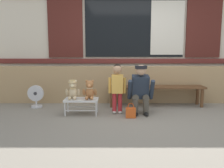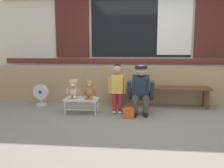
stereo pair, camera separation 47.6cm
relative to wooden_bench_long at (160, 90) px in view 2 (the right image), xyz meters
The scene contains 11 objects.
ground_plane 1.20m from the wooden_bench_long, 111.44° to the right, with size 60.00×60.00×0.00m, color gray.
brick_low_wall 0.56m from the wooden_bench_long, 138.76° to the left, with size 7.34×0.25×0.85m, color tan.
shop_facade 1.77m from the wooden_bench_long, 115.08° to the left, with size 7.48×0.26×3.70m.
wooden_bench_long is the anchor object (origin of this frame).
small_display_bench 1.70m from the wooden_bench_long, 156.00° to the right, with size 0.64×0.36×0.30m.
teddy_bear_with_hat 1.84m from the wooden_bench_long, 158.09° to the right, with size 0.28×0.27×0.36m.
teddy_bear_plain 1.55m from the wooden_bench_long, 153.65° to the right, with size 0.28×0.26×0.36m.
child_standing 1.09m from the wooden_bench_long, 144.16° to the right, with size 0.35×0.18×0.96m.
adult_crouching 0.76m from the wooden_bench_long, 122.72° to the right, with size 0.50×0.49×0.95m.
handbag_on_ground 1.15m from the wooden_bench_long, 123.83° to the right, with size 0.18×0.11×0.27m.
floor_fan 2.60m from the wooden_bench_long, behind, with size 0.34×0.24×0.48m.
Camera 2 is at (-0.07, -4.07, 1.24)m, focal length 38.23 mm.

